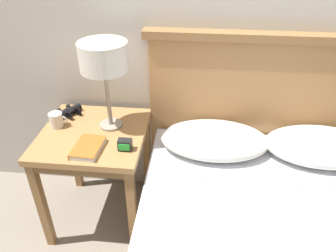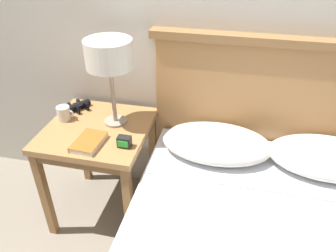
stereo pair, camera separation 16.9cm
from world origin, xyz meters
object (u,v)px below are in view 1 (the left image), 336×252
object	(u,v)px
book_on_nightstand	(88,148)
alarm_clock	(125,145)
binoculars_pair	(69,112)
coffee_mug	(56,120)
table_lamp	(104,59)
nightstand	(95,145)

from	to	relation	value
book_on_nightstand	alarm_clock	distance (m)	0.19
binoculars_pair	coffee_mug	bearing A→B (deg)	-99.35
alarm_clock	table_lamp	bearing A→B (deg)	121.13
nightstand	binoculars_pair	distance (m)	0.28
book_on_nightstand	nightstand	bearing A→B (deg)	99.07
binoculars_pair	alarm_clock	size ratio (longest dim) A/B	2.25
binoculars_pair	alarm_clock	xyz separation A→B (m)	(0.41, -0.31, 0.01)
alarm_clock	nightstand	bearing A→B (deg)	146.89
nightstand	binoculars_pair	bearing A→B (deg)	139.12
nightstand	alarm_clock	world-z (taller)	alarm_clock
nightstand	book_on_nightstand	world-z (taller)	book_on_nightstand
coffee_mug	alarm_clock	world-z (taller)	coffee_mug
nightstand	alarm_clock	bearing A→B (deg)	-33.11
binoculars_pair	book_on_nightstand	bearing A→B (deg)	-56.56
nightstand	binoculars_pair	xyz separation A→B (m)	(-0.19, 0.17, 0.11)
book_on_nightstand	alarm_clock	bearing A→B (deg)	7.38
nightstand	book_on_nightstand	bearing A→B (deg)	-80.93
nightstand	alarm_clock	size ratio (longest dim) A/B	9.31
table_lamp	book_on_nightstand	xyz separation A→B (m)	(-0.06, -0.24, -0.39)
coffee_mug	alarm_clock	size ratio (longest dim) A/B	1.47
table_lamp	alarm_clock	xyz separation A→B (m)	(0.13, -0.22, -0.37)
alarm_clock	coffee_mug	bearing A→B (deg)	157.75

